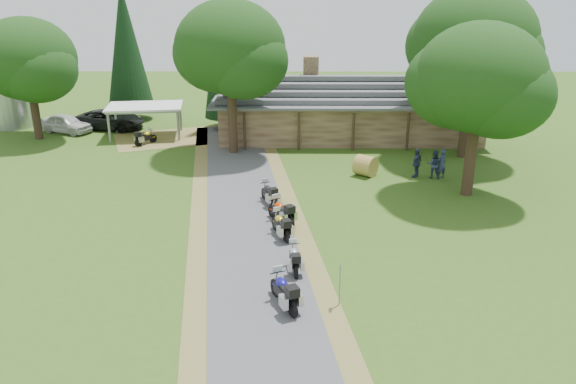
{
  "coord_description": "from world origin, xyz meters",
  "views": [
    {
      "loc": [
        1.46,
        -20.68,
        11.53
      ],
      "look_at": [
        1.28,
        6.19,
        1.6
      ],
      "focal_mm": 35.0,
      "sensor_mm": 36.0,
      "label": 1
    }
  ],
  "objects_px": {
    "carport": "(146,121)",
    "motorcycle_row_b": "(294,257)",
    "motorcycle_row_d": "(281,211)",
    "motorcycle_row_a": "(284,290)",
    "hay_bale": "(365,166)",
    "lodge": "(348,105)",
    "motorcycle_row_e": "(269,193)",
    "car_white_sedan": "(66,121)",
    "car_dark_suv": "(109,115)",
    "silo": "(7,88)",
    "motorcycle_row_c": "(281,224)",
    "motorcycle_carport_a": "(145,137)"
  },
  "relations": [
    {
      "from": "carport",
      "to": "motorcycle_row_b",
      "type": "relative_size",
      "value": 3.27
    },
    {
      "from": "motorcycle_row_d",
      "to": "silo",
      "type": "bearing_deg",
      "value": 14.96
    },
    {
      "from": "carport",
      "to": "motorcycle_row_a",
      "type": "bearing_deg",
      "value": -73.69
    },
    {
      "from": "car_dark_suv",
      "to": "motorcycle_row_d",
      "type": "distance_m",
      "value": 25.01
    },
    {
      "from": "car_white_sedan",
      "to": "motorcycle_row_d",
      "type": "relative_size",
      "value": 2.82
    },
    {
      "from": "motorcycle_row_e",
      "to": "hay_bale",
      "type": "height_order",
      "value": "motorcycle_row_e"
    },
    {
      "from": "carport",
      "to": "motorcycle_row_e",
      "type": "bearing_deg",
      "value": -62.69
    },
    {
      "from": "car_dark_suv",
      "to": "silo",
      "type": "bearing_deg",
      "value": 96.85
    },
    {
      "from": "motorcycle_row_c",
      "to": "car_white_sedan",
      "type": "bearing_deg",
      "value": 20.25
    },
    {
      "from": "car_dark_suv",
      "to": "motorcycle_row_e",
      "type": "distance_m",
      "value": 22.4
    },
    {
      "from": "silo",
      "to": "car_dark_suv",
      "type": "height_order",
      "value": "silo"
    },
    {
      "from": "car_white_sedan",
      "to": "motorcycle_carport_a",
      "type": "distance_m",
      "value": 8.31
    },
    {
      "from": "motorcycle_row_e",
      "to": "silo",
      "type": "bearing_deg",
      "value": 29.45
    },
    {
      "from": "motorcycle_row_d",
      "to": "carport",
      "type": "bearing_deg",
      "value": -1.21
    },
    {
      "from": "motorcycle_row_b",
      "to": "motorcycle_row_e",
      "type": "relative_size",
      "value": 0.93
    },
    {
      "from": "lodge",
      "to": "car_white_sedan",
      "type": "distance_m",
      "value": 23.29
    },
    {
      "from": "motorcycle_row_e",
      "to": "motorcycle_row_c",
      "type": "bearing_deg",
      "value": 167.48
    },
    {
      "from": "motorcycle_row_a",
      "to": "motorcycle_row_c",
      "type": "height_order",
      "value": "motorcycle_row_a"
    },
    {
      "from": "carport",
      "to": "hay_bale",
      "type": "bearing_deg",
      "value": -38.73
    },
    {
      "from": "motorcycle_row_a",
      "to": "hay_bale",
      "type": "xyz_separation_m",
      "value": [
        5.03,
        15.7,
        -0.05
      ]
    },
    {
      "from": "car_dark_suv",
      "to": "hay_bale",
      "type": "distance_m",
      "value": 23.66
    },
    {
      "from": "silo",
      "to": "hay_bale",
      "type": "distance_m",
      "value": 31.71
    },
    {
      "from": "motorcycle_row_b",
      "to": "hay_bale",
      "type": "distance_m",
      "value": 13.62
    },
    {
      "from": "carport",
      "to": "motorcycle_row_b",
      "type": "xyz_separation_m",
      "value": [
        11.84,
        -22.69,
        -0.66
      ]
    },
    {
      "from": "lodge",
      "to": "car_dark_suv",
      "type": "xyz_separation_m",
      "value": [
        -19.99,
        1.96,
        -1.23
      ]
    },
    {
      "from": "silo",
      "to": "motorcycle_row_c",
      "type": "xyz_separation_m",
      "value": [
        23.53,
        -22.4,
        -2.69
      ]
    },
    {
      "from": "car_dark_suv",
      "to": "motorcycle_row_d",
      "type": "bearing_deg",
      "value": -131.89
    },
    {
      "from": "motorcycle_row_b",
      "to": "motorcycle_row_e",
      "type": "height_order",
      "value": "motorcycle_row_e"
    },
    {
      "from": "car_white_sedan",
      "to": "hay_bale",
      "type": "distance_m",
      "value": 25.91
    },
    {
      "from": "lodge",
      "to": "car_dark_suv",
      "type": "distance_m",
      "value": 20.12
    },
    {
      "from": "silo",
      "to": "car_white_sedan",
      "type": "xyz_separation_m",
      "value": [
        5.35,
        -1.95,
        -2.4
      ]
    },
    {
      "from": "car_white_sedan",
      "to": "car_dark_suv",
      "type": "bearing_deg",
      "value": -44.49
    },
    {
      "from": "car_white_sedan",
      "to": "hay_bale",
      "type": "bearing_deg",
      "value": -91.01
    },
    {
      "from": "silo",
      "to": "motorcycle_row_c",
      "type": "relative_size",
      "value": 3.46
    },
    {
      "from": "silo",
      "to": "car_white_sedan",
      "type": "height_order",
      "value": "silo"
    },
    {
      "from": "hay_bale",
      "to": "car_dark_suv",
      "type": "bearing_deg",
      "value": 148.62
    },
    {
      "from": "hay_bale",
      "to": "car_white_sedan",
      "type": "bearing_deg",
      "value": 154.74
    },
    {
      "from": "silo",
      "to": "car_dark_suv",
      "type": "distance_m",
      "value": 8.88
    },
    {
      "from": "car_white_sedan",
      "to": "motorcycle_row_b",
      "type": "xyz_separation_m",
      "value": [
        18.81,
        -23.87,
        -0.34
      ]
    },
    {
      "from": "lodge",
      "to": "silo",
      "type": "bearing_deg",
      "value": 174.69
    },
    {
      "from": "motorcycle_row_a",
      "to": "motorcycle_row_d",
      "type": "relative_size",
      "value": 1.01
    },
    {
      "from": "car_dark_suv",
      "to": "motorcycle_row_d",
      "type": "height_order",
      "value": "car_dark_suv"
    },
    {
      "from": "car_white_sedan",
      "to": "motorcycle_row_d",
      "type": "height_order",
      "value": "car_white_sedan"
    },
    {
      "from": "carport",
      "to": "motorcycle_row_e",
      "type": "height_order",
      "value": "carport"
    },
    {
      "from": "lodge",
      "to": "motorcycle_row_e",
      "type": "xyz_separation_m",
      "value": [
        -5.8,
        -15.36,
        -1.79
      ]
    },
    {
      "from": "carport",
      "to": "motorcycle_row_d",
      "type": "relative_size",
      "value": 2.88
    },
    {
      "from": "motorcycle_row_b",
      "to": "motorcycle_carport_a",
      "type": "distance_m",
      "value": 23.2
    },
    {
      "from": "motorcycle_row_b",
      "to": "motorcycle_row_d",
      "type": "bearing_deg",
      "value": 1.2
    },
    {
      "from": "lodge",
      "to": "motorcycle_row_e",
      "type": "relative_size",
      "value": 11.13
    },
    {
      "from": "carport",
      "to": "motorcycle_row_a",
      "type": "xyz_separation_m",
      "value": [
        11.42,
        -25.58,
        -0.56
      ]
    }
  ]
}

